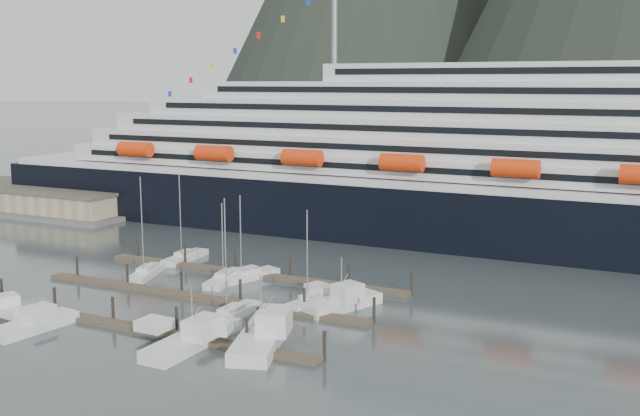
{
  "coord_description": "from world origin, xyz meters",
  "views": [
    {
      "loc": [
        49.84,
        -72.48,
        27.37
      ],
      "look_at": [
        3.28,
        22.0,
        9.46
      ],
      "focal_mm": 42.0,
      "sensor_mm": 36.0,
      "label": 1
    }
  ],
  "objects_px": {
    "cruise_ship": "(552,175)",
    "trawler_e": "(341,301)",
    "warehouse": "(44,201)",
    "sailboat_h": "(312,302)",
    "sailboat_b": "(146,273)",
    "sailboat_d": "(232,315)",
    "trawler_b": "(34,323)",
    "trawler_d": "(260,335)",
    "sailboat_e": "(185,258)",
    "sailboat_f": "(247,276)",
    "trawler_c": "(191,337)",
    "sailboat_c": "(226,279)"
  },
  "relations": [
    {
      "from": "sailboat_d",
      "to": "trawler_d",
      "type": "relative_size",
      "value": 1.02
    },
    {
      "from": "sailboat_e",
      "to": "cruise_ship",
      "type": "bearing_deg",
      "value": -56.96
    },
    {
      "from": "sailboat_c",
      "to": "trawler_d",
      "type": "xyz_separation_m",
      "value": [
        16.9,
        -19.33,
        0.6
      ]
    },
    {
      "from": "sailboat_f",
      "to": "sailboat_e",
      "type": "bearing_deg",
      "value": 91.59
    },
    {
      "from": "sailboat_d",
      "to": "trawler_b",
      "type": "bearing_deg",
      "value": 127.8
    },
    {
      "from": "warehouse",
      "to": "sailboat_e",
      "type": "height_order",
      "value": "sailboat_e"
    },
    {
      "from": "sailboat_b",
      "to": "trawler_e",
      "type": "relative_size",
      "value": 1.3
    },
    {
      "from": "cruise_ship",
      "to": "sailboat_b",
      "type": "relative_size",
      "value": 14.24
    },
    {
      "from": "sailboat_e",
      "to": "trawler_e",
      "type": "height_order",
      "value": "sailboat_e"
    },
    {
      "from": "sailboat_c",
      "to": "sailboat_f",
      "type": "relative_size",
      "value": 0.93
    },
    {
      "from": "trawler_c",
      "to": "warehouse",
      "type": "bearing_deg",
      "value": 56.27
    },
    {
      "from": "cruise_ship",
      "to": "trawler_d",
      "type": "bearing_deg",
      "value": -106.87
    },
    {
      "from": "sailboat_f",
      "to": "trawler_c",
      "type": "xyz_separation_m",
      "value": [
        8.84,
        -25.27,
        0.46
      ]
    },
    {
      "from": "warehouse",
      "to": "sailboat_e",
      "type": "relative_size",
      "value": 3.3
    },
    {
      "from": "trawler_e",
      "to": "trawler_b",
      "type": "bearing_deg",
      "value": 152.21
    },
    {
      "from": "sailboat_d",
      "to": "sailboat_e",
      "type": "xyz_separation_m",
      "value": [
        -22.05,
        20.95,
        0.0
      ]
    },
    {
      "from": "sailboat_b",
      "to": "sailboat_h",
      "type": "xyz_separation_m",
      "value": [
        27.5,
        -2.27,
        -0.01
      ]
    },
    {
      "from": "warehouse",
      "to": "trawler_d",
      "type": "bearing_deg",
      "value": -31.02
    },
    {
      "from": "sailboat_f",
      "to": "trawler_e",
      "type": "bearing_deg",
      "value": -88.72
    },
    {
      "from": "sailboat_f",
      "to": "trawler_c",
      "type": "height_order",
      "value": "sailboat_f"
    },
    {
      "from": "cruise_ship",
      "to": "sailboat_h",
      "type": "relative_size",
      "value": 16.74
    },
    {
      "from": "warehouse",
      "to": "sailboat_b",
      "type": "distance_m",
      "value": 63.28
    },
    {
      "from": "sailboat_b",
      "to": "trawler_e",
      "type": "bearing_deg",
      "value": -111.22
    },
    {
      "from": "sailboat_h",
      "to": "trawler_b",
      "type": "bearing_deg",
      "value": 143.94
    },
    {
      "from": "sailboat_d",
      "to": "trawler_e",
      "type": "xyz_separation_m",
      "value": [
        9.86,
        9.11,
        0.48
      ]
    },
    {
      "from": "sailboat_e",
      "to": "sailboat_f",
      "type": "distance_m",
      "value": 15.44
    },
    {
      "from": "sailboat_b",
      "to": "trawler_c",
      "type": "height_order",
      "value": "sailboat_b"
    },
    {
      "from": "sailboat_e",
      "to": "trawler_b",
      "type": "height_order",
      "value": "sailboat_e"
    },
    {
      "from": "trawler_e",
      "to": "sailboat_d",
      "type": "bearing_deg",
      "value": 155.47
    },
    {
      "from": "sailboat_c",
      "to": "trawler_e",
      "type": "relative_size",
      "value": 1.03
    },
    {
      "from": "warehouse",
      "to": "trawler_c",
      "type": "relative_size",
      "value": 3.41
    },
    {
      "from": "sailboat_h",
      "to": "trawler_e",
      "type": "relative_size",
      "value": 1.11
    },
    {
      "from": "trawler_b",
      "to": "trawler_c",
      "type": "height_order",
      "value": "trawler_c"
    },
    {
      "from": "trawler_d",
      "to": "sailboat_d",
      "type": "bearing_deg",
      "value": 32.25
    },
    {
      "from": "sailboat_b",
      "to": "trawler_e",
      "type": "distance_m",
      "value": 31.23
    },
    {
      "from": "sailboat_c",
      "to": "sailboat_h",
      "type": "height_order",
      "value": "sailboat_h"
    },
    {
      "from": "cruise_ship",
      "to": "trawler_e",
      "type": "bearing_deg",
      "value": -109.46
    },
    {
      "from": "sailboat_e",
      "to": "trawler_c",
      "type": "relative_size",
      "value": 1.04
    },
    {
      "from": "sailboat_e",
      "to": "trawler_d",
      "type": "bearing_deg",
      "value": -135.71
    },
    {
      "from": "sailboat_f",
      "to": "trawler_e",
      "type": "relative_size",
      "value": 1.1
    },
    {
      "from": "warehouse",
      "to": "trawler_e",
      "type": "bearing_deg",
      "value": -22.05
    },
    {
      "from": "sailboat_b",
      "to": "trawler_d",
      "type": "xyz_separation_m",
      "value": [
        28.9,
        -17.06,
        0.58
      ]
    },
    {
      "from": "trawler_e",
      "to": "warehouse",
      "type": "bearing_deg",
      "value": 90.69
    },
    {
      "from": "sailboat_e",
      "to": "warehouse",
      "type": "bearing_deg",
      "value": 63.81
    },
    {
      "from": "sailboat_b",
      "to": "sailboat_d",
      "type": "distance_m",
      "value": 23.91
    },
    {
      "from": "trawler_b",
      "to": "trawler_d",
      "type": "xyz_separation_m",
      "value": [
        24.99,
        7.1,
        0.18
      ]
    },
    {
      "from": "sailboat_f",
      "to": "trawler_d",
      "type": "distance_m",
      "value": 26.61
    },
    {
      "from": "sailboat_h",
      "to": "trawler_d",
      "type": "distance_m",
      "value": 14.86
    },
    {
      "from": "trawler_b",
      "to": "trawler_c",
      "type": "relative_size",
      "value": 0.74
    },
    {
      "from": "sailboat_e",
      "to": "trawler_e",
      "type": "distance_m",
      "value": 34.04
    }
  ]
}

